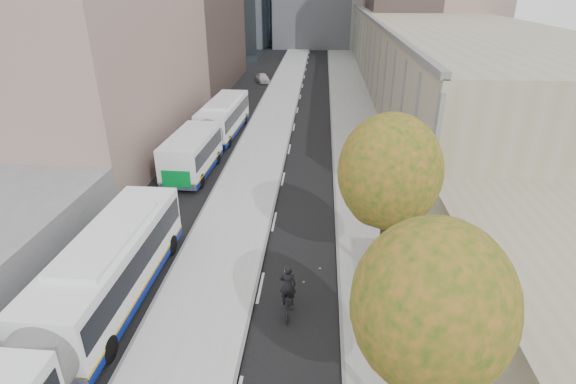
# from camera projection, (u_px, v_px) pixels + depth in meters

# --- Properties ---
(bus_platform) EXTENTS (4.25, 150.00, 0.15)m
(bus_platform) POSITION_uv_depth(u_px,v_px,m) (269.00, 129.00, 40.60)
(bus_platform) COLOR #B5B5B5
(bus_platform) RESTS_ON ground
(sidewalk) EXTENTS (4.75, 150.00, 0.08)m
(sidewalk) POSITION_uv_depth(u_px,v_px,m) (358.00, 131.00, 40.08)
(sidewalk) COLOR gray
(sidewalk) RESTS_ON ground
(building_tan) EXTENTS (18.00, 92.00, 8.00)m
(building_tan) POSITION_uv_depth(u_px,v_px,m) (426.00, 45.00, 63.81)
(building_tan) COLOR tan
(building_tan) RESTS_ON ground
(bus_shelter) EXTENTS (1.90, 4.40, 2.53)m
(bus_shelter) POSITION_uv_depth(u_px,v_px,m) (443.00, 267.00, 17.38)
(bus_shelter) COLOR #383A3F
(bus_shelter) RESTS_ON sidewalk
(tree_b) EXTENTS (4.00, 4.00, 6.97)m
(tree_b) POSITION_uv_depth(u_px,v_px,m) (432.00, 307.00, 10.92)
(tree_b) COLOR black
(tree_b) RESTS_ON sidewalk
(tree_c) EXTENTS (4.20, 4.20, 7.28)m
(tree_c) POSITION_uv_depth(u_px,v_px,m) (390.00, 172.00, 18.05)
(tree_c) COLOR black
(tree_c) RESTS_ON sidewalk
(bus_near) EXTENTS (2.84, 17.78, 2.96)m
(bus_near) POSITION_uv_depth(u_px,v_px,m) (60.00, 335.00, 14.84)
(bus_near) COLOR white
(bus_near) RESTS_ON ground
(bus_far) EXTENTS (3.15, 17.31, 2.87)m
(bus_far) POSITION_uv_depth(u_px,v_px,m) (212.00, 130.00, 35.35)
(bus_far) COLOR white
(bus_far) RESTS_ON ground
(cyclist) EXTENTS (0.68, 1.83, 2.33)m
(cyclist) POSITION_uv_depth(u_px,v_px,m) (288.00, 296.00, 17.84)
(cyclist) COLOR black
(cyclist) RESTS_ON ground
(distant_car) EXTENTS (2.37, 3.69, 1.17)m
(distant_car) POSITION_uv_depth(u_px,v_px,m) (263.00, 78.00, 59.34)
(distant_car) COLOR silver
(distant_car) RESTS_ON ground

